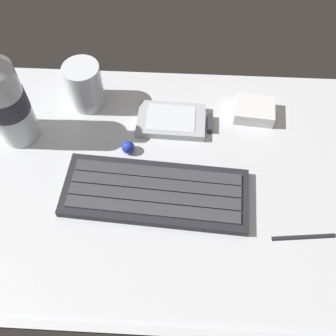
# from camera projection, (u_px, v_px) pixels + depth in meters

# --- Properties ---
(ground_plane) EXTENTS (0.64, 0.48, 0.03)m
(ground_plane) POSITION_uv_depth(u_px,v_px,m) (168.00, 182.00, 0.63)
(ground_plane) COLOR silver
(keyboard) EXTENTS (0.30, 0.13, 0.02)m
(keyboard) POSITION_uv_depth(u_px,v_px,m) (155.00, 192.00, 0.60)
(keyboard) COLOR #232328
(keyboard) RESTS_ON ground_plane
(handheld_device) EXTENTS (0.13, 0.08, 0.02)m
(handheld_device) POSITION_uv_depth(u_px,v_px,m) (175.00, 120.00, 0.68)
(handheld_device) COLOR #B7BABF
(handheld_device) RESTS_ON ground_plane
(juice_cup) EXTENTS (0.06, 0.06, 0.09)m
(juice_cup) POSITION_uv_depth(u_px,v_px,m) (85.00, 87.00, 0.68)
(juice_cup) COLOR silver
(juice_cup) RESTS_ON ground_plane
(water_bottle) EXTENTS (0.07, 0.07, 0.21)m
(water_bottle) POSITION_uv_depth(u_px,v_px,m) (4.00, 98.00, 0.60)
(water_bottle) COLOR silver
(water_bottle) RESTS_ON ground_plane
(charger_block) EXTENTS (0.07, 0.06, 0.02)m
(charger_block) POSITION_uv_depth(u_px,v_px,m) (254.00, 110.00, 0.69)
(charger_block) COLOR white
(charger_block) RESTS_ON ground_plane
(trackball_mouse) EXTENTS (0.02, 0.02, 0.02)m
(trackball_mouse) POSITION_uv_depth(u_px,v_px,m) (128.00, 147.00, 0.64)
(trackball_mouse) COLOR #2338B2
(trackball_mouse) RESTS_ON ground_plane
(stylus_pen) EXTENTS (0.10, 0.02, 0.01)m
(stylus_pen) POSITION_uv_depth(u_px,v_px,m) (304.00, 236.00, 0.57)
(stylus_pen) COLOR #26262B
(stylus_pen) RESTS_ON ground_plane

